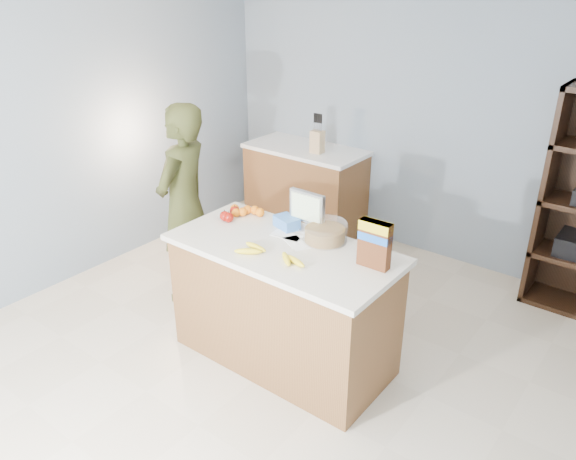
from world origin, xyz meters
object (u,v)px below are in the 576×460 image
Objects in this scene: cereal_box at (375,241)px; counter_peninsula at (284,308)px; person at (184,205)px; tv at (307,209)px.

counter_peninsula is at bearing -168.57° from cereal_box.
counter_peninsula is 5.18× the size of cereal_box.
person is at bearing 170.22° from counter_peninsula.
cereal_box is at bearing -15.86° from tv.
counter_peninsula is 0.94× the size of person.
person is 5.49× the size of cereal_box.
counter_peninsula is at bearing -84.24° from tv.
tv reaches higher than counter_peninsula.
tv is 0.94× the size of cereal_box.
person is at bearing -175.02° from tv.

